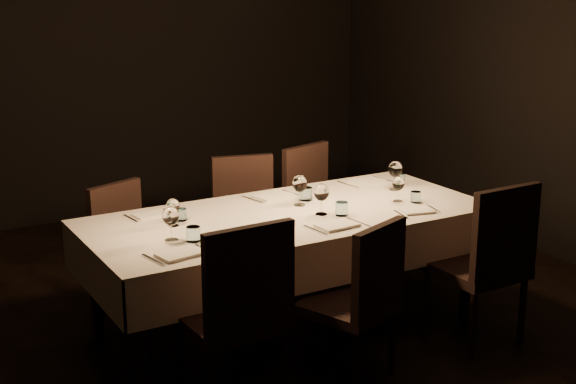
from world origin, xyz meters
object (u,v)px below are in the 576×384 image
dining_table (288,225)px  chair_near_left (238,308)px  chair_near_right (487,258)px  chair_far_right (316,203)px  chair_far_left (126,242)px  chair_far_center (246,215)px  chair_near_center (361,294)px

dining_table → chair_near_left: chair_near_left is taller
dining_table → chair_near_right: 1.23m
dining_table → chair_near_left: size_ratio=2.45×
chair_far_right → chair_near_left: bearing=-148.3°
chair_far_left → chair_near_right: bearing=-63.7°
chair_far_left → chair_far_center: 0.92m
chair_far_left → chair_far_center: (0.92, 0.05, 0.03)m
dining_table → chair_near_center: (-0.00, -0.81, -0.17)m
chair_far_left → chair_near_center: bearing=-84.2°
dining_table → chair_near_center: size_ratio=2.71×
chair_near_left → chair_far_left: size_ratio=1.18×
dining_table → chair_far_center: bearing=81.5°
chair_near_center → chair_far_center: (0.13, 1.62, 0.00)m
chair_near_left → chair_near_center: 0.72m
chair_near_center → chair_far_right: 1.77m
chair_near_center → chair_far_left: chair_near_center is taller
chair_near_center → chair_far_center: 1.62m
dining_table → chair_far_center: 0.84m
dining_table → chair_far_left: bearing=136.2°
chair_near_left → chair_far_center: (0.84, 1.54, -0.04)m
chair_far_left → chair_far_right: 1.51m
dining_table → chair_far_right: chair_far_right is taller
chair_near_right → chair_far_right: chair_near_right is taller
chair_near_right → chair_far_left: 2.32m
chair_near_center → chair_near_left: bearing=-26.7°
chair_far_center → chair_far_left: bearing=-162.2°
chair_near_center → chair_far_center: bearing=-115.3°
chair_far_left → chair_far_center: size_ratio=0.93×
dining_table → chair_far_left: (-0.80, 0.76, -0.20)m
chair_near_right → chair_far_right: (-0.19, 1.62, -0.03)m
chair_near_right → chair_far_left: bearing=-43.8°
chair_near_right → chair_far_left: (-1.71, 1.58, -0.07)m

